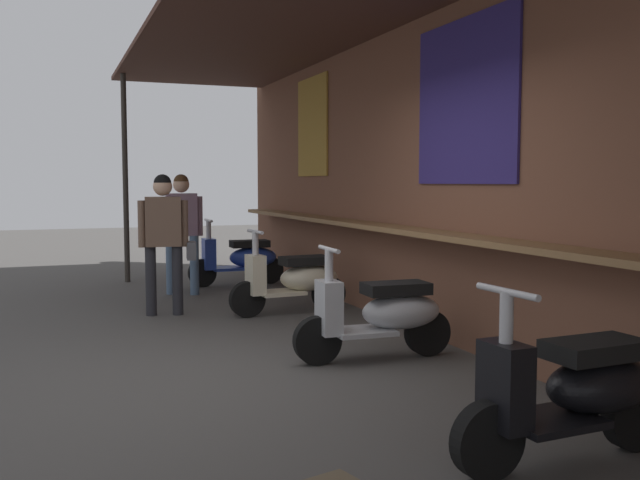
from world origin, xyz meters
name	(u,v)px	position (x,y,z in m)	size (l,w,h in m)	color
ground_plane	(261,373)	(0.00, 0.00, 0.00)	(37.40, 37.40, 0.00)	#474442
market_stall_facade	(464,144)	(0.01, 1.82, 1.82)	(13.36, 2.69, 3.22)	brown
scooter_blue	(242,258)	(-4.69, 1.08, 0.39)	(0.46, 1.40, 0.97)	#233D9E
scooter_cream	(296,280)	(-2.30, 1.08, 0.39)	(0.49, 1.40, 0.97)	beige
scooter_silver	(383,314)	(-0.05, 1.08, 0.39)	(0.47, 1.40, 0.97)	#B2B5BA
scooter_black	(578,390)	(2.30, 1.08, 0.39)	(0.47, 1.40, 0.97)	black
shopper_with_handbag	(165,231)	(-2.73, -0.32, 0.95)	(0.29, 0.65, 1.58)	#232328
shopper_browsing	(182,221)	(-4.13, 0.12, 0.98)	(0.29, 0.55, 1.60)	slate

